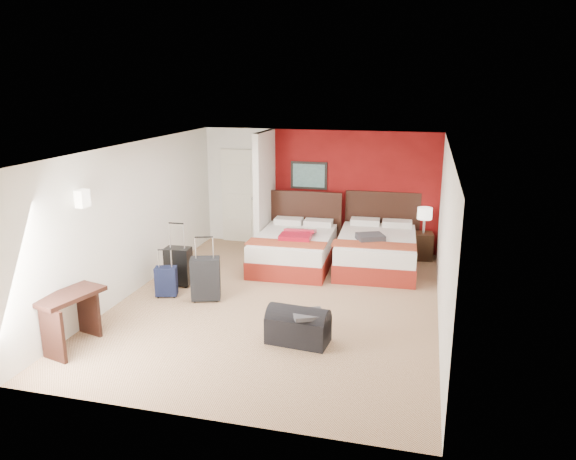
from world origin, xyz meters
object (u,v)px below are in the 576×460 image
(red_suitcase_open, at_px, (298,234))
(suitcase_charcoal, at_px, (206,280))
(bed_right, at_px, (376,252))
(desk, at_px, (71,320))
(duffel_bag, at_px, (298,328))
(bed_left, at_px, (294,250))
(nightstand, at_px, (423,246))
(suitcase_black, at_px, (179,267))
(suitcase_navy, at_px, (166,283))
(table_lamp, at_px, (424,220))

(red_suitcase_open, distance_m, suitcase_charcoal, 2.25)
(bed_right, bearing_deg, red_suitcase_open, -169.10)
(red_suitcase_open, relative_size, desk, 0.88)
(duffel_bag, height_order, desk, desk)
(bed_left, bearing_deg, nightstand, 21.22)
(bed_right, distance_m, suitcase_charcoal, 3.43)
(suitcase_black, distance_m, suitcase_navy, 0.54)
(bed_left, xyz_separation_m, bed_right, (1.56, 0.25, 0.01))
(nightstand, relative_size, suitcase_charcoal, 0.79)
(suitcase_black, bearing_deg, red_suitcase_open, 36.57)
(suitcase_black, xyz_separation_m, duffel_bag, (2.52, -1.60, -0.12))
(nightstand, distance_m, table_lamp, 0.53)
(red_suitcase_open, height_order, duffel_bag, red_suitcase_open)
(bed_right, relative_size, suitcase_charcoal, 3.04)
(suitcase_charcoal, bearing_deg, duffel_bag, -49.52)
(table_lamp, xyz_separation_m, suitcase_charcoal, (-3.39, -3.08, -0.45))
(red_suitcase_open, bearing_deg, desk, -121.95)
(bed_right, relative_size, nightstand, 3.87)
(red_suitcase_open, bearing_deg, bed_right, 10.66)
(duffel_bag, bearing_deg, table_lamp, 74.66)
(nightstand, height_order, desk, desk)
(nightstand, bearing_deg, duffel_bag, -117.17)
(bed_left, height_order, desk, desk)
(suitcase_black, xyz_separation_m, suitcase_charcoal, (0.72, -0.51, 0.02))
(bed_right, xyz_separation_m, suitcase_charcoal, (-2.54, -2.30, 0.03))
(bed_left, distance_m, suitcase_charcoal, 2.28)
(table_lamp, xyz_separation_m, desk, (-4.49, -5.03, -0.42))
(red_suitcase_open, relative_size, nightstand, 1.49)
(table_lamp, bearing_deg, suitcase_black, -148.00)
(bed_left, relative_size, bed_right, 0.97)
(nightstand, distance_m, suitcase_charcoal, 4.58)
(red_suitcase_open, bearing_deg, duffel_bag, -79.47)
(nightstand, height_order, suitcase_charcoal, suitcase_charcoal)
(bed_left, xyz_separation_m, suitcase_navy, (-1.67, -2.07, -0.06))
(suitcase_charcoal, height_order, desk, desk)
(nightstand, distance_m, duffel_bag, 4.46)
(suitcase_charcoal, relative_size, desk, 0.75)
(table_lamp, height_order, duffel_bag, table_lamp)
(suitcase_charcoal, bearing_deg, bed_right, 23.84)
(bed_right, bearing_deg, desk, -133.08)
(nightstand, bearing_deg, suitcase_black, -154.30)
(bed_right, bearing_deg, duffel_bag, -104.86)
(red_suitcase_open, height_order, nightstand, red_suitcase_open)
(red_suitcase_open, distance_m, nightstand, 2.60)
(bed_left, bearing_deg, red_suitcase_open, -46.84)
(bed_right, relative_size, red_suitcase_open, 2.60)
(suitcase_charcoal, relative_size, suitcase_navy, 1.43)
(red_suitcase_open, height_order, suitcase_navy, red_suitcase_open)
(suitcase_black, bearing_deg, nightstand, 29.86)
(suitcase_black, distance_m, suitcase_charcoal, 0.88)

